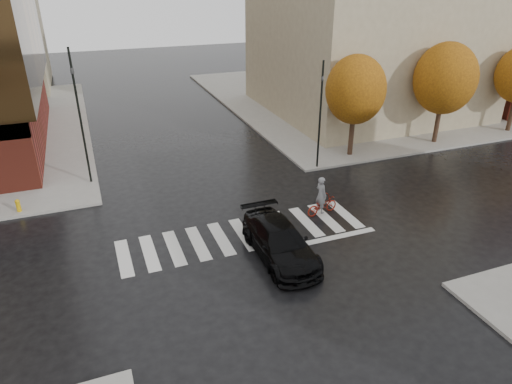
{
  "coord_description": "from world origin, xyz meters",
  "views": [
    {
      "loc": [
        -6.08,
        -16.95,
        11.24
      ],
      "look_at": [
        0.72,
        0.71,
        2.0
      ],
      "focal_mm": 32.0,
      "sensor_mm": 36.0,
      "label": 1
    }
  ],
  "objects_px": {
    "traffic_light_nw": "(79,109)",
    "traffic_light_ne": "(320,110)",
    "fire_hydrant": "(18,205)",
    "cyclist": "(322,201)",
    "sedan": "(280,242)"
  },
  "relations": [
    {
      "from": "traffic_light_ne",
      "to": "fire_hydrant",
      "type": "distance_m",
      "value": 17.27
    },
    {
      "from": "cyclist",
      "to": "fire_hydrant",
      "type": "xyz_separation_m",
      "value": [
        -14.38,
        5.52,
        -0.18
      ]
    },
    {
      "from": "traffic_light_nw",
      "to": "fire_hydrant",
      "type": "distance_m",
      "value": 5.92
    },
    {
      "from": "traffic_light_nw",
      "to": "fire_hydrant",
      "type": "bearing_deg",
      "value": -53.47
    },
    {
      "from": "traffic_light_nw",
      "to": "fire_hydrant",
      "type": "height_order",
      "value": "traffic_light_nw"
    },
    {
      "from": "traffic_light_nw",
      "to": "traffic_light_ne",
      "type": "relative_size",
      "value": 1.16
    },
    {
      "from": "fire_hydrant",
      "to": "traffic_light_nw",
      "type": "bearing_deg",
      "value": 34.61
    },
    {
      "from": "traffic_light_nw",
      "to": "fire_hydrant",
      "type": "xyz_separation_m",
      "value": [
        -3.62,
        -2.5,
        -3.96
      ]
    },
    {
      "from": "sedan",
      "to": "cyclist",
      "type": "height_order",
      "value": "cyclist"
    },
    {
      "from": "traffic_light_ne",
      "to": "fire_hydrant",
      "type": "relative_size",
      "value": 9.65
    },
    {
      "from": "cyclist",
      "to": "sedan",
      "type": "bearing_deg",
      "value": 117.48
    },
    {
      "from": "sedan",
      "to": "traffic_light_nw",
      "type": "xyz_separation_m",
      "value": [
        -7.22,
        10.8,
        3.73
      ]
    },
    {
      "from": "cyclist",
      "to": "traffic_light_nw",
      "type": "xyz_separation_m",
      "value": [
        -10.76,
        8.02,
        3.78
      ]
    },
    {
      "from": "traffic_light_nw",
      "to": "fire_hydrant",
      "type": "relative_size",
      "value": 11.21
    },
    {
      "from": "fire_hydrant",
      "to": "cyclist",
      "type": "bearing_deg",
      "value": -21.01
    }
  ]
}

